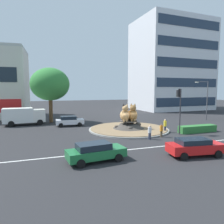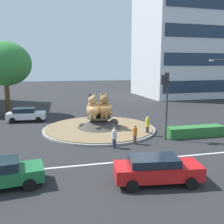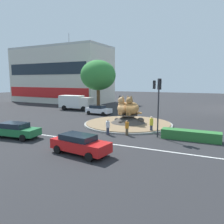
{
  "view_description": "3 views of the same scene",
  "coord_description": "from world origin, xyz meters",
  "px_view_note": "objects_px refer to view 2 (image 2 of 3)",
  "views": [
    {
      "loc": [
        -11.26,
        -25.93,
        5.6
      ],
      "look_at": [
        -1.82,
        1.79,
        2.38
      ],
      "focal_mm": 32.97,
      "sensor_mm": 36.0,
      "label": 1
    },
    {
      "loc": [
        -4.56,
        -24.16,
        6.31
      ],
      "look_at": [
        1.37,
        0.31,
        1.66
      ],
      "focal_mm": 40.93,
      "sensor_mm": 36.0,
      "label": 2
    },
    {
      "loc": [
        9.91,
        -25.71,
        5.5
      ],
      "look_at": [
        -1.89,
        -0.73,
        1.58
      ],
      "focal_mm": 35.57,
      "sensor_mm": 36.0,
      "label": 3
    }
  ],
  "objects_px": {
    "office_tower": "(189,36)",
    "broadleaf_tree_behind_island": "(5,64)",
    "pedestrian_white_shirt": "(114,137)",
    "cat_statue_tabby": "(105,108)",
    "cat_statue_calico": "(93,108)",
    "pedestrian_orange_shirt": "(135,134)",
    "pedestrian_yellow_shirt": "(147,125)",
    "sedan_on_far_lane": "(157,169)",
    "hatchback_near_shophouse": "(26,114)",
    "traffic_light_mast": "(166,91)"
  },
  "relations": [
    {
      "from": "office_tower",
      "to": "broadleaf_tree_behind_island",
      "type": "relative_size",
      "value": 2.64
    },
    {
      "from": "office_tower",
      "to": "pedestrian_white_shirt",
      "type": "xyz_separation_m",
      "value": [
        -23.63,
        -30.68,
        -11.35
      ]
    },
    {
      "from": "cat_statue_tabby",
      "to": "broadleaf_tree_behind_island",
      "type": "height_order",
      "value": "broadleaf_tree_behind_island"
    },
    {
      "from": "cat_statue_calico",
      "to": "pedestrian_orange_shirt",
      "type": "distance_m",
      "value": 5.92
    },
    {
      "from": "pedestrian_yellow_shirt",
      "to": "sedan_on_far_lane",
      "type": "relative_size",
      "value": 0.36
    },
    {
      "from": "pedestrian_orange_shirt",
      "to": "pedestrian_white_shirt",
      "type": "height_order",
      "value": "pedestrian_white_shirt"
    },
    {
      "from": "broadleaf_tree_behind_island",
      "to": "pedestrian_orange_shirt",
      "type": "bearing_deg",
      "value": -52.78
    },
    {
      "from": "cat_statue_calico",
      "to": "office_tower",
      "type": "distance_m",
      "value": 36.19
    },
    {
      "from": "office_tower",
      "to": "cat_statue_calico",
      "type": "bearing_deg",
      "value": -136.59
    },
    {
      "from": "office_tower",
      "to": "hatchback_near_shophouse",
      "type": "height_order",
      "value": "office_tower"
    },
    {
      "from": "traffic_light_mast",
      "to": "pedestrian_white_shirt",
      "type": "xyz_separation_m",
      "value": [
        -4.77,
        -1.25,
        -3.3
      ]
    },
    {
      "from": "traffic_light_mast",
      "to": "pedestrian_yellow_shirt",
      "type": "bearing_deg",
      "value": 34.57
    },
    {
      "from": "office_tower",
      "to": "hatchback_near_shophouse",
      "type": "xyz_separation_m",
      "value": [
        -31.05,
        -19.14,
        -11.38
      ]
    },
    {
      "from": "pedestrian_white_shirt",
      "to": "hatchback_near_shophouse",
      "type": "height_order",
      "value": "pedestrian_white_shirt"
    },
    {
      "from": "hatchback_near_shophouse",
      "to": "pedestrian_white_shirt",
      "type": "bearing_deg",
      "value": -53.5
    },
    {
      "from": "broadleaf_tree_behind_island",
      "to": "pedestrian_orange_shirt",
      "type": "height_order",
      "value": "broadleaf_tree_behind_island"
    },
    {
      "from": "cat_statue_calico",
      "to": "cat_statue_tabby",
      "type": "height_order",
      "value": "cat_statue_tabby"
    },
    {
      "from": "office_tower",
      "to": "pedestrian_yellow_shirt",
      "type": "height_order",
      "value": "office_tower"
    },
    {
      "from": "pedestrian_yellow_shirt",
      "to": "sedan_on_far_lane",
      "type": "xyz_separation_m",
      "value": [
        -3.01,
        -9.05,
        -0.13
      ]
    },
    {
      "from": "pedestrian_white_shirt",
      "to": "office_tower",
      "type": "bearing_deg",
      "value": 89.51
    },
    {
      "from": "cat_statue_tabby",
      "to": "traffic_light_mast",
      "type": "bearing_deg",
      "value": 60.33
    },
    {
      "from": "office_tower",
      "to": "traffic_light_mast",
      "type": "bearing_deg",
      "value": -125.01
    },
    {
      "from": "pedestrian_yellow_shirt",
      "to": "sedan_on_far_lane",
      "type": "distance_m",
      "value": 9.54
    },
    {
      "from": "hatchback_near_shophouse",
      "to": "cat_statue_tabby",
      "type": "bearing_deg",
      "value": -32.66
    },
    {
      "from": "broadleaf_tree_behind_island",
      "to": "pedestrian_white_shirt",
      "type": "relative_size",
      "value": 5.7
    },
    {
      "from": "traffic_light_mast",
      "to": "pedestrian_yellow_shirt",
      "type": "height_order",
      "value": "traffic_light_mast"
    },
    {
      "from": "cat_statue_tabby",
      "to": "hatchback_near_shophouse",
      "type": "height_order",
      "value": "cat_statue_tabby"
    },
    {
      "from": "traffic_light_mast",
      "to": "pedestrian_white_shirt",
      "type": "distance_m",
      "value": 5.93
    },
    {
      "from": "traffic_light_mast",
      "to": "pedestrian_yellow_shirt",
      "type": "xyz_separation_m",
      "value": [
        -0.98,
        1.5,
        -3.21
      ]
    },
    {
      "from": "pedestrian_orange_shirt",
      "to": "hatchback_near_shophouse",
      "type": "height_order",
      "value": "pedestrian_orange_shirt"
    },
    {
      "from": "cat_statue_calico",
      "to": "traffic_light_mast",
      "type": "distance_m",
      "value": 7.31
    },
    {
      "from": "broadleaf_tree_behind_island",
      "to": "sedan_on_far_lane",
      "type": "bearing_deg",
      "value": -64.44
    },
    {
      "from": "cat_statue_calico",
      "to": "hatchback_near_shophouse",
      "type": "relative_size",
      "value": 0.59
    },
    {
      "from": "pedestrian_orange_shirt",
      "to": "pedestrian_yellow_shirt",
      "type": "bearing_deg",
      "value": -104.52
    },
    {
      "from": "cat_statue_calico",
      "to": "broadleaf_tree_behind_island",
      "type": "height_order",
      "value": "broadleaf_tree_behind_island"
    },
    {
      "from": "cat_statue_calico",
      "to": "broadleaf_tree_behind_island",
      "type": "bearing_deg",
      "value": -121.11
    },
    {
      "from": "broadleaf_tree_behind_island",
      "to": "pedestrian_white_shirt",
      "type": "bearing_deg",
      "value": -58.33
    },
    {
      "from": "office_tower",
      "to": "broadleaf_tree_behind_island",
      "type": "bearing_deg",
      "value": -158.98
    },
    {
      "from": "pedestrian_white_shirt",
      "to": "traffic_light_mast",
      "type": "bearing_deg",
      "value": 51.76
    },
    {
      "from": "cat_statue_calico",
      "to": "pedestrian_orange_shirt",
      "type": "xyz_separation_m",
      "value": [
        2.5,
        -5.19,
        -1.36
      ]
    },
    {
      "from": "traffic_light_mast",
      "to": "broadleaf_tree_behind_island",
      "type": "xyz_separation_m",
      "value": [
        -14.73,
        14.91,
        2.31
      ]
    },
    {
      "from": "pedestrian_yellow_shirt",
      "to": "pedestrian_white_shirt",
      "type": "bearing_deg",
      "value": -115.62
    },
    {
      "from": "cat_statue_tabby",
      "to": "broadleaf_tree_behind_island",
      "type": "distance_m",
      "value": 15.36
    },
    {
      "from": "cat_statue_tabby",
      "to": "pedestrian_orange_shirt",
      "type": "bearing_deg",
      "value": 31.67
    },
    {
      "from": "pedestrian_yellow_shirt",
      "to": "broadleaf_tree_behind_island",
      "type": "bearing_deg",
      "value": 164.13
    },
    {
      "from": "traffic_light_mast",
      "to": "sedan_on_far_lane",
      "type": "height_order",
      "value": "traffic_light_mast"
    },
    {
      "from": "cat_statue_calico",
      "to": "pedestrian_yellow_shirt",
      "type": "bearing_deg",
      "value": 72.62
    },
    {
      "from": "pedestrian_yellow_shirt",
      "to": "hatchback_near_shophouse",
      "type": "distance_m",
      "value": 14.25
    },
    {
      "from": "traffic_light_mast",
      "to": "cat_statue_calico",
      "type": "bearing_deg",
      "value": 51.44
    },
    {
      "from": "office_tower",
      "to": "hatchback_near_shophouse",
      "type": "relative_size",
      "value": 5.69
    }
  ]
}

